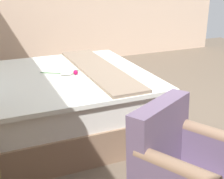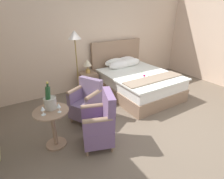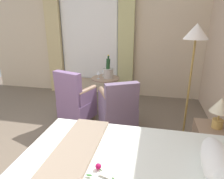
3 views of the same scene
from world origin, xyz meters
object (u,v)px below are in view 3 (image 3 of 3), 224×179
Objects in this scene: nightstand at (213,148)px; side_table_round at (106,91)px; bedside_lamp at (220,108)px; champagne_bucket at (108,72)px; wine_glass_near_bucket at (104,71)px; wine_glass_near_edge at (98,73)px; armchair_by_window at (118,109)px; armchair_facing_bed at (75,101)px; floor_lamp_brass at (194,50)px.

side_table_round is (-1.43, -1.71, 0.13)m from nightstand.
side_table_round is at bearing -129.95° from bedside_lamp.
side_table_round is 0.42m from champagne_bucket.
wine_glass_near_bucket is (-1.55, -1.77, -0.03)m from bedside_lamp.
wine_glass_near_bucket is 0.97× the size of wine_glass_near_edge.
nightstand is 1.51× the size of bedside_lamp.
bedside_lamp is 0.42× the size of armchair_by_window.
bedside_lamp is 2.50× the size of wine_glass_near_bucket.
champagne_bucket is 0.48× the size of armchair_facing_bed.
wine_glass_near_edge reaches higher than nightstand.
wine_glass_near_bucket is 0.93m from armchair_facing_bed.
armchair_facing_bed is at bearing -101.12° from floor_lamp_brass.
bedside_lamp is (-0.00, 0.00, 0.54)m from nightstand.
wine_glass_near_edge is (0.23, -0.05, 0.01)m from wine_glass_near_bucket.
armchair_facing_bed reaches higher than nightstand.
bedside_lamp reaches higher than side_table_round.
armchair_facing_bed is at bearing -110.02° from bedside_lamp.
champagne_bucket is at bearing 144.77° from armchair_facing_bed.
armchair_facing_bed reaches higher than wine_glass_near_edge.
armchair_facing_bed is (0.64, -0.46, -0.40)m from champagne_bucket.
armchair_facing_bed reaches higher than armchair_by_window.
armchair_by_window is at bearing 37.63° from wine_glass_near_edge.
armchair_by_window is at bearing 81.23° from armchair_facing_bed.
nightstand is 0.64× the size of armchair_by_window.
armchair_by_window is at bearing 27.59° from wine_glass_near_bucket.
champagne_bucket is 0.52× the size of armchair_by_window.
armchair_by_window is (-0.64, -1.30, 0.12)m from nightstand.
armchair_facing_bed is at bearing -35.23° from champagne_bucket.
champagne_bucket is 0.94m from armchair_by_window.
nightstand is 2.23m from side_table_round.
wine_glass_near_edge is at bearing 154.09° from armchair_facing_bed.
armchair_facing_bed is at bearing -22.26° from wine_glass_near_bucket.
floor_lamp_brass is 1.94× the size of armchair_by_window.
wine_glass_near_edge is 0.73m from armchair_facing_bed.
champagne_bucket is (-1.00, -1.35, -0.59)m from floor_lamp_brass.
side_table_round is at bearing -125.80° from floor_lamp_brass.
side_table_round is at bearing -152.54° from armchair_by_window.
wine_glass_near_edge is at bearing -65.47° from champagne_bucket.
nightstand is 0.54m from bedside_lamp.
side_table_round is 0.89m from armchair_by_window.
champagne_bucket is at bearing -126.54° from floor_lamp_brass.
nightstand is at bearing 0.00° from bedside_lamp.
armchair_by_window is at bearing -116.30° from bedside_lamp.
bedside_lamp is 2.26m from side_table_round.
floor_lamp_brass is 2.09m from armchair_facing_bed.
floor_lamp_brass is (-0.41, -0.29, 0.59)m from bedside_lamp.
floor_lamp_brass reaches higher than armchair_facing_bed.
armchair_by_window is 0.91× the size of armchair_facing_bed.
side_table_round is 0.42m from wine_glass_near_edge.
bedside_lamp is at bearing 49.35° from champagne_bucket.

